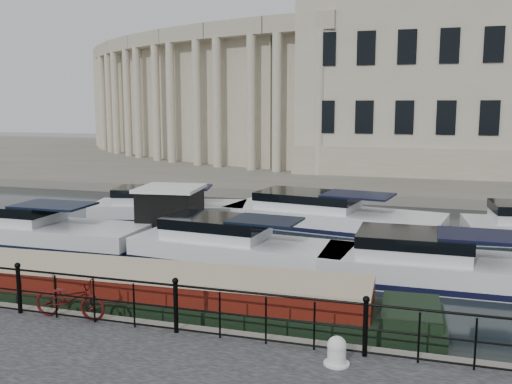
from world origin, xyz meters
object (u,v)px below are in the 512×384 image
(mooring_bollard, at_px, (337,351))
(harbour_hut, at_px, (171,215))
(narrowboat, at_px, (120,297))
(bicycle, at_px, (70,299))

(mooring_bollard, relative_size, harbour_hut, 0.15)
(mooring_bollard, bearing_deg, narrowboat, 156.87)
(bicycle, bearing_deg, mooring_bollard, -97.43)
(narrowboat, bearing_deg, harbour_hut, 103.87)
(mooring_bollard, bearing_deg, harbour_hut, 128.53)
(mooring_bollard, bearing_deg, bicycle, 174.76)
(bicycle, height_order, mooring_bollard, bicycle)
(mooring_bollard, height_order, harbour_hut, harbour_hut)
(narrowboat, relative_size, harbour_hut, 4.54)
(bicycle, distance_m, mooring_bollard, 6.23)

